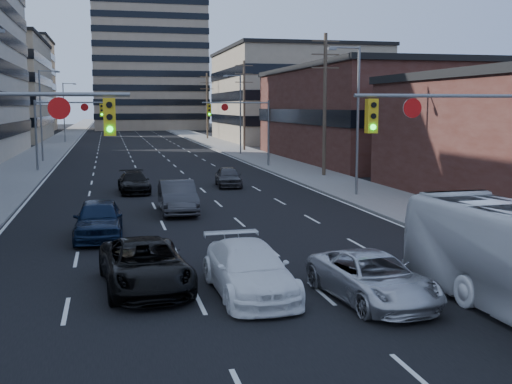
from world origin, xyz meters
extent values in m
cube|color=black|center=(0.00, 130.00, 0.01)|extent=(18.00, 300.00, 0.02)
cube|color=slate|center=(-11.50, 130.00, 0.07)|extent=(5.00, 300.00, 0.15)
cube|color=slate|center=(11.50, 130.00, 0.07)|extent=(5.00, 300.00, 0.15)
cube|color=#472119|center=(24.00, 50.00, 4.50)|extent=(20.00, 30.00, 9.00)
cube|color=gray|center=(25.00, 88.00, 7.00)|extent=(22.00, 28.00, 14.00)
cube|color=gray|center=(6.00, 150.00, 29.00)|extent=(26.00, 26.00, 58.00)
cube|color=gray|center=(32.00, 130.00, 6.00)|extent=(22.00, 22.00, 12.00)
cylinder|color=slate|center=(-6.75, 8.00, 5.80)|extent=(6.50, 0.12, 0.12)
cube|color=gold|center=(-4.10, 8.00, 5.15)|extent=(0.35, 0.28, 1.10)
cylinder|color=black|center=(-4.10, 7.84, 5.50)|extent=(0.18, 0.06, 0.18)
cylinder|color=black|center=(-4.10, 7.84, 5.15)|extent=(0.18, 0.06, 0.18)
cylinder|color=#0CE526|center=(-4.10, 7.84, 4.80)|extent=(0.18, 0.06, 0.18)
cylinder|color=white|center=(-5.50, 7.97, 5.40)|extent=(0.64, 0.06, 0.64)
cylinder|color=slate|center=(6.75, 8.00, 5.80)|extent=(6.50, 0.12, 0.12)
cube|color=gold|center=(4.10, 8.00, 5.15)|extent=(0.35, 0.28, 1.10)
cylinder|color=black|center=(4.10, 7.84, 5.50)|extent=(0.18, 0.06, 0.18)
cylinder|color=black|center=(4.10, 7.84, 5.15)|extent=(0.18, 0.06, 0.18)
cylinder|color=#0CE526|center=(4.10, 7.84, 4.80)|extent=(0.18, 0.06, 0.18)
cylinder|color=white|center=(5.50, 7.97, 5.40)|extent=(0.64, 0.06, 0.64)
cylinder|color=slate|center=(-10.00, 45.00, 3.00)|extent=(0.18, 0.18, 6.00)
cylinder|color=slate|center=(-7.00, 45.00, 5.80)|extent=(6.00, 0.12, 0.12)
cube|color=gold|center=(-4.60, 45.00, 5.15)|extent=(0.35, 0.28, 1.10)
cylinder|color=black|center=(-4.60, 44.84, 5.50)|extent=(0.18, 0.06, 0.18)
cylinder|color=black|center=(-4.60, 44.84, 5.15)|extent=(0.18, 0.06, 0.18)
cylinder|color=#0CE526|center=(-4.60, 44.84, 4.80)|extent=(0.18, 0.06, 0.18)
cylinder|color=white|center=(-6.00, 44.97, 5.40)|extent=(0.64, 0.06, 0.64)
cylinder|color=slate|center=(10.00, 45.00, 3.00)|extent=(0.18, 0.18, 6.00)
cylinder|color=slate|center=(7.00, 45.00, 5.80)|extent=(6.00, 0.12, 0.12)
cube|color=gold|center=(4.60, 45.00, 5.15)|extent=(0.35, 0.28, 1.10)
cylinder|color=black|center=(4.60, 44.84, 5.50)|extent=(0.18, 0.06, 0.18)
cylinder|color=black|center=(4.60, 44.84, 5.15)|extent=(0.18, 0.06, 0.18)
cylinder|color=#0CE526|center=(4.60, 44.84, 4.80)|extent=(0.18, 0.06, 0.18)
cylinder|color=white|center=(6.00, 44.97, 5.40)|extent=(0.64, 0.06, 0.64)
cylinder|color=#4C3D2D|center=(12.20, 36.00, 5.50)|extent=(0.28, 0.28, 11.00)
cube|color=#4C3D2D|center=(12.20, 36.00, 10.40)|extent=(2.20, 0.10, 0.10)
cube|color=#4C3D2D|center=(12.20, 36.00, 9.40)|extent=(2.20, 0.10, 0.10)
cube|color=#4C3D2D|center=(12.20, 36.00, 8.40)|extent=(2.20, 0.10, 0.10)
cylinder|color=#4C3D2D|center=(12.20, 66.00, 5.50)|extent=(0.28, 0.28, 11.00)
cube|color=#4C3D2D|center=(12.20, 66.00, 10.40)|extent=(2.20, 0.10, 0.10)
cube|color=#4C3D2D|center=(12.20, 66.00, 9.40)|extent=(2.20, 0.10, 0.10)
cube|color=#4C3D2D|center=(12.20, 66.00, 8.40)|extent=(2.20, 0.10, 0.10)
cylinder|color=#4C3D2D|center=(12.20, 96.00, 5.50)|extent=(0.28, 0.28, 11.00)
cube|color=#4C3D2D|center=(12.20, 96.00, 10.40)|extent=(2.20, 0.10, 0.10)
cube|color=#4C3D2D|center=(12.20, 96.00, 9.40)|extent=(2.20, 0.10, 0.10)
cube|color=#4C3D2D|center=(12.20, 96.00, 8.40)|extent=(2.20, 0.10, 0.10)
cylinder|color=slate|center=(-10.50, 55.00, 4.50)|extent=(0.16, 0.16, 9.00)
cylinder|color=slate|center=(-9.60, 55.00, 8.90)|extent=(1.80, 0.10, 0.10)
cube|color=slate|center=(-8.80, 55.00, 8.82)|extent=(0.50, 0.22, 0.14)
cylinder|color=slate|center=(-10.50, 90.00, 4.50)|extent=(0.16, 0.16, 9.00)
cylinder|color=slate|center=(-9.60, 90.00, 8.90)|extent=(1.80, 0.10, 0.10)
cube|color=slate|center=(-8.80, 90.00, 8.82)|extent=(0.50, 0.22, 0.14)
cylinder|color=slate|center=(10.50, 25.00, 4.50)|extent=(0.16, 0.16, 9.00)
cylinder|color=slate|center=(9.60, 25.00, 8.90)|extent=(1.80, 0.10, 0.10)
cube|color=slate|center=(8.80, 25.00, 8.82)|extent=(0.50, 0.22, 0.14)
cylinder|color=slate|center=(10.50, 60.00, 4.50)|extent=(0.16, 0.16, 9.00)
cylinder|color=slate|center=(9.60, 60.00, 8.90)|extent=(1.80, 0.10, 0.10)
cube|color=slate|center=(8.80, 60.00, 8.82)|extent=(0.50, 0.22, 0.14)
imported|color=black|center=(-3.19, 7.72, 0.73)|extent=(2.82, 5.43, 1.46)
imported|color=white|center=(-0.28, 6.42, 0.75)|extent=(2.25, 5.21, 1.49)
imported|color=silver|center=(2.97, 5.02, 0.68)|extent=(2.76, 5.09, 1.35)
imported|color=black|center=(-4.64, 15.62, 0.82)|extent=(2.05, 4.87, 1.64)
imported|color=#353537|center=(-0.75, 21.46, 0.83)|extent=(1.82, 5.05, 1.66)
imported|color=black|center=(-2.64, 29.84, 0.67)|extent=(2.06, 4.66, 1.33)
imported|color=#3A393C|center=(3.80, 31.64, 0.69)|extent=(1.92, 4.14, 1.37)
camera|label=1|loc=(-4.17, -11.32, 5.45)|focal=45.00mm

